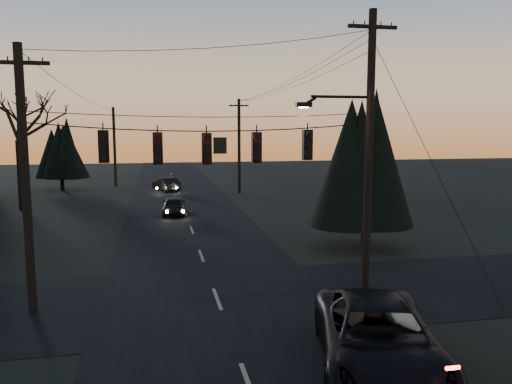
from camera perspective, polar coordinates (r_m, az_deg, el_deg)
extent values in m
cube|color=black|center=(27.39, -7.04, -5.19)|extent=(8.00, 120.00, 0.02)
cube|color=black|center=(17.80, -4.46, -12.11)|extent=(60.00, 7.00, 0.02)
cylinder|color=black|center=(16.76, -5.53, 7.90)|extent=(11.50, 0.04, 0.04)
cylinder|color=black|center=(25.50, 12.30, -4.43)|extent=(0.36, 0.36, 1.60)
cone|color=black|center=(25.04, 12.52, 3.15)|extent=(4.02, 4.02, 5.94)
cylinder|color=black|center=(39.70, -25.32, 1.73)|extent=(0.44, 0.44, 5.06)
cylinder|color=black|center=(50.79, -21.27, 1.06)|extent=(0.36, 0.36, 1.60)
cone|color=black|center=(50.58, -21.42, 4.25)|extent=(3.80, 3.80, 4.86)
imported|color=black|center=(12.94, 13.80, -16.03)|extent=(4.28, 6.57, 1.68)
imported|color=black|center=(34.70, -9.36, -1.52)|extent=(1.72, 3.79, 1.26)
imported|color=black|center=(47.72, -10.23, 0.88)|extent=(2.77, 4.13, 1.29)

